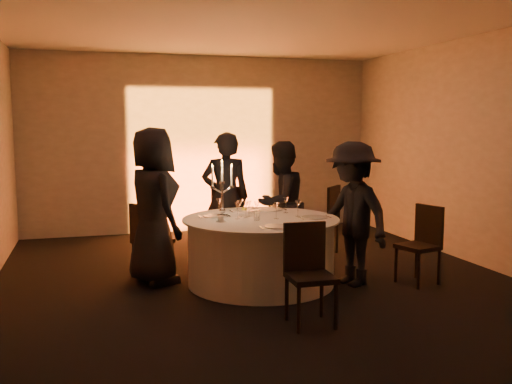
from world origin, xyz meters
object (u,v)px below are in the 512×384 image
object	(u,v)px
chair_back_left	(225,216)
guest_right	(352,214)
chair_back_right	(326,216)
guest_back_right	(281,203)
guest_back_left	(226,198)
banquet_table	(261,251)
chair_front	(308,267)
chair_right	(422,240)
chair_left	(148,236)
coffee_cup	(221,219)
guest_left	(153,206)
candelabra	(222,197)

from	to	relation	value
chair_back_left	guest_right	bearing A→B (deg)	121.80
chair_back_right	guest_back_right	size ratio (longest dim) A/B	0.61
chair_back_left	guest_back_left	size ratio (longest dim) A/B	0.57
banquet_table	chair_front	distance (m)	1.37
banquet_table	chair_front	size ratio (longest dim) A/B	1.93
chair_back_left	chair_right	size ratio (longest dim) A/B	1.09
chair_front	guest_right	bearing A→B (deg)	49.55
chair_left	chair_right	bearing A→B (deg)	-142.88
guest_back_left	chair_left	bearing A→B (deg)	30.49
banquet_table	chair_back_left	distance (m)	1.54
chair_front	coffee_cup	bearing A→B (deg)	114.83
guest_left	candelabra	world-z (taller)	guest_left
chair_front	coffee_cup	distance (m)	1.40
banquet_table	coffee_cup	bearing A→B (deg)	-168.56
guest_back_left	candelabra	bearing A→B (deg)	81.54
guest_back_left	coffee_cup	size ratio (longest dim) A/B	15.81
chair_right	guest_right	distance (m)	0.89
guest_left	guest_right	xyz separation A→B (m)	(2.18, -0.72, -0.08)
guest_left	candelabra	bearing A→B (deg)	-121.40
guest_left	coffee_cup	xyz separation A→B (m)	(0.69, -0.50, -0.11)
chair_front	candelabra	world-z (taller)	candelabra
chair_right	chair_left	bearing A→B (deg)	-127.15
banquet_table	chair_left	world-z (taller)	chair_left
banquet_table	chair_right	distance (m)	1.88
chair_right	candelabra	size ratio (longest dim) A/B	1.34
guest_back_left	coffee_cup	xyz separation A→B (m)	(-0.35, -1.25, -0.07)
banquet_table	guest_left	size ratio (longest dim) A/B	0.99
guest_left	coffee_cup	world-z (taller)	guest_left
chair_right	coffee_cup	world-z (taller)	chair_right
chair_back_right	guest_back_right	world-z (taller)	guest_back_right
chair_back_left	guest_right	size ratio (longest dim) A/B	0.60
chair_left	chair_front	size ratio (longest dim) A/B	0.96
chair_front	guest_left	distance (m)	2.18
candelabra	chair_back_left	bearing A→B (deg)	75.38
chair_front	candelabra	bearing A→B (deg)	107.35
banquet_table	guest_left	bearing A→B (deg)	161.13
banquet_table	candelabra	xyz separation A→B (m)	(-0.40, 0.23, 0.62)
chair_right	guest_back_left	world-z (taller)	guest_back_left
chair_left	chair_back_left	bearing A→B (deg)	-85.67
guest_back_left	coffee_cup	world-z (taller)	guest_back_left
chair_back_right	guest_right	world-z (taller)	guest_right
guest_left	guest_right	size ratio (longest dim) A/B	1.10
chair_back_left	chair_front	distance (m)	2.90
guest_right	candelabra	size ratio (longest dim) A/B	2.45
chair_right	chair_front	distance (m)	1.98
chair_right	chair_front	world-z (taller)	chair_front
chair_back_right	candelabra	bearing A→B (deg)	-17.56
coffee_cup	chair_right	bearing A→B (deg)	-9.45
banquet_table	coffee_cup	world-z (taller)	coffee_cup
chair_left	guest_left	xyz separation A→B (m)	(0.04, -0.28, 0.41)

